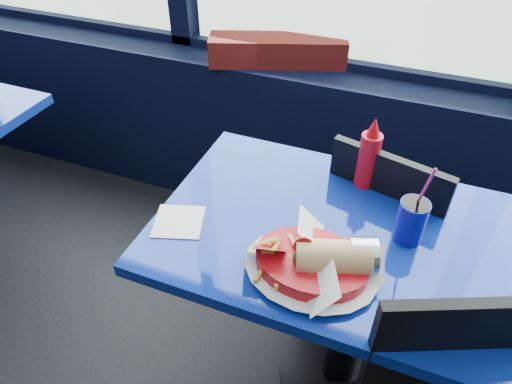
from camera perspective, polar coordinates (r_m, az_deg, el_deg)
name	(u,v)px	position (r m, az deg, el deg)	size (l,w,h in m)	color
window_sill	(328,151)	(2.24, 9.04, 5.03)	(5.00, 0.26, 0.80)	black
near_table	(357,279)	(1.45, 12.57, -10.54)	(1.20, 0.70, 0.75)	black
chair_near_back	(370,223)	(1.72, 14.07, -3.79)	(0.49, 0.49, 0.88)	black
planter_box	(278,50)	(2.09, 2.72, 17.25)	(0.60, 0.15, 0.12)	maroon
food_basket	(314,262)	(1.17, 7.28, -8.69)	(0.33, 0.32, 0.11)	#B20B13
ketchup_bottle	(369,156)	(1.44, 13.90, 4.35)	(0.06, 0.06, 0.24)	#B20B13
soda_cup	(411,220)	(1.30, 18.82, -3.36)	(0.08, 0.08, 0.27)	#0C0C84
napkin	(179,222)	(1.34, -9.64, -3.67)	(0.14, 0.14, 0.00)	white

